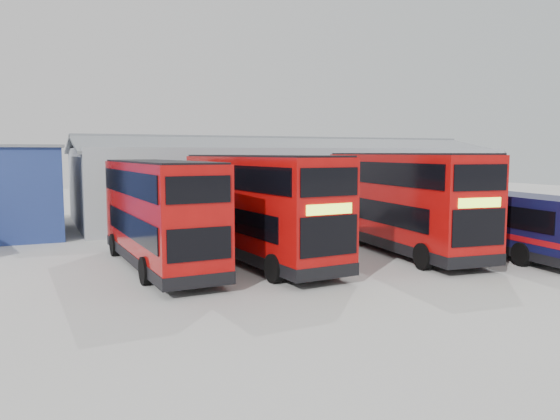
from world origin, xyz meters
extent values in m
plane|color=#ACACA6|center=(0.00, 0.00, 0.00)|extent=(120.00, 120.00, 0.00)
cube|color=#979CA5|center=(8.00, 20.00, 2.50)|extent=(30.00, 12.00, 5.00)
cube|color=slate|center=(8.00, 17.20, 5.25)|extent=(30.50, 6.33, 1.29)
cube|color=slate|center=(8.00, 22.80, 5.25)|extent=(30.50, 6.33, 1.29)
cube|color=#A60A09|center=(-4.85, 5.50, 2.33)|extent=(2.84, 10.37, 3.97)
cube|color=black|center=(-4.85, 5.50, 0.54)|extent=(2.88, 10.41, 0.44)
cube|color=black|center=(-3.59, 5.16, 1.86)|extent=(0.38, 8.71, 0.93)
cube|color=black|center=(-6.07, 5.06, 1.86)|extent=(0.38, 8.71, 0.93)
cube|color=black|center=(-3.60, 5.55, 3.53)|extent=(0.42, 9.69, 0.93)
cube|color=black|center=(-6.09, 5.45, 3.53)|extent=(0.42, 9.69, 0.93)
cube|color=black|center=(-5.04, 10.66, 1.76)|extent=(2.20, 0.13, 1.32)
cube|color=black|center=(-5.04, 10.66, 3.53)|extent=(2.20, 0.13, 0.93)
cube|color=#C9FF35|center=(-5.04, 10.67, 2.64)|extent=(1.76, 0.11, 0.34)
cube|color=black|center=(-4.65, 0.34, 1.76)|extent=(2.16, 0.13, 1.08)
cube|color=black|center=(-4.65, 0.34, 3.53)|extent=(2.16, 0.13, 0.88)
cube|color=black|center=(-4.85, 5.50, 4.33)|extent=(2.69, 10.22, 0.10)
cylinder|color=black|center=(-3.81, 9.12, 0.51)|extent=(0.35, 1.03, 1.02)
cylinder|color=black|center=(-6.16, 9.03, 0.51)|extent=(0.35, 1.03, 1.02)
cylinder|color=black|center=(-3.57, 2.95, 0.51)|extent=(0.35, 1.03, 1.02)
cylinder|color=black|center=(-5.92, 2.86, 0.51)|extent=(0.35, 1.03, 1.02)
cube|color=#A60A09|center=(-0.69, 5.05, 2.45)|extent=(3.40, 10.98, 4.17)
cube|color=black|center=(-0.69, 5.05, 0.57)|extent=(3.44, 11.02, 0.46)
cube|color=black|center=(-2.02, 5.36, 1.96)|extent=(0.76, 9.14, 0.98)
cube|color=black|center=(0.58, 5.56, 1.96)|extent=(0.76, 9.14, 0.98)
cube|color=black|center=(-1.99, 4.95, 3.71)|extent=(0.84, 10.17, 0.98)
cube|color=black|center=(0.62, 5.15, 3.71)|extent=(0.84, 10.17, 0.98)
cube|color=black|center=(-0.27, -0.36, 1.85)|extent=(2.31, 0.23, 1.39)
cube|color=black|center=(-0.27, -0.36, 3.71)|extent=(2.31, 0.23, 0.98)
cube|color=#C9FF35|center=(-0.27, -0.37, 2.78)|extent=(1.85, 0.18, 0.36)
cube|color=black|center=(-1.11, 10.46, 1.85)|extent=(2.26, 0.23, 1.13)
cube|color=black|center=(-1.11, 10.46, 3.71)|extent=(2.26, 0.23, 0.93)
cube|color=black|center=(-0.69, 5.05, 4.55)|extent=(3.23, 10.81, 0.10)
cylinder|color=black|center=(-1.63, 1.21, 0.54)|extent=(0.41, 1.09, 1.07)
cylinder|color=black|center=(0.83, 1.40, 0.54)|extent=(0.41, 1.09, 1.07)
cylinder|color=black|center=(-2.13, 7.67, 0.54)|extent=(0.41, 1.09, 1.07)
cylinder|color=black|center=(0.33, 7.86, 0.54)|extent=(0.41, 1.09, 1.07)
cube|color=#A60A09|center=(6.39, 4.41, 2.49)|extent=(3.80, 11.23, 4.25)
cube|color=black|center=(6.39, 4.41, 0.58)|extent=(3.84, 11.27, 0.47)
cube|color=black|center=(5.11, 4.98, 1.99)|extent=(1.06, 9.28, 1.00)
cube|color=black|center=(7.76, 4.69, 1.99)|extent=(1.06, 9.28, 1.00)
cube|color=black|center=(5.07, 4.56, 3.77)|extent=(1.17, 10.32, 1.00)
cube|color=black|center=(7.72, 4.27, 3.77)|extent=(1.17, 10.32, 1.00)
cube|color=black|center=(5.79, -1.08, 1.89)|extent=(2.35, 0.31, 1.42)
cube|color=black|center=(5.79, -1.08, 3.77)|extent=(2.35, 0.31, 1.00)
cube|color=#C9FF35|center=(5.79, -1.09, 2.83)|extent=(1.88, 0.25, 0.37)
cube|color=black|center=(6.99, 9.91, 1.89)|extent=(2.30, 0.30, 1.15)
cube|color=black|center=(6.99, 9.91, 3.77)|extent=(2.30, 0.30, 0.94)
cube|color=black|center=(6.39, 4.41, 4.63)|extent=(3.62, 11.05, 0.10)
cylinder|color=black|center=(4.73, 0.75, 0.55)|extent=(0.45, 1.12, 1.09)
cylinder|color=black|center=(7.23, 0.47, 0.55)|extent=(0.45, 1.12, 1.09)
cylinder|color=black|center=(5.44, 7.31, 0.55)|extent=(0.45, 1.12, 1.09)
cylinder|color=black|center=(7.94, 7.04, 0.55)|extent=(0.45, 1.12, 1.09)
cube|color=#0B1033|center=(10.39, 2.44, 1.59)|extent=(3.54, 10.65, 2.52)
cube|color=black|center=(10.39, 2.44, 0.50)|extent=(3.58, 10.70, 0.38)
cube|color=#9B0B11|center=(10.39, 2.44, 1.14)|extent=(3.57, 10.68, 0.24)
cube|color=black|center=(11.56, 2.02, 2.00)|extent=(1.03, 8.69, 0.90)
cube|color=black|center=(9.16, 2.29, 2.00)|extent=(1.03, 8.69, 0.90)
cube|color=black|center=(10.98, 7.65, 1.76)|extent=(2.13, 0.29, 1.24)
cylinder|color=black|center=(11.94, 5.99, 0.49)|extent=(0.41, 1.02, 0.99)
cylinder|color=black|center=(9.68, 6.25, 0.49)|extent=(0.41, 1.02, 0.99)
cylinder|color=black|center=(8.93, -0.36, 0.49)|extent=(0.41, 1.02, 0.99)
camera|label=1|loc=(-9.48, -16.50, 4.69)|focal=35.00mm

